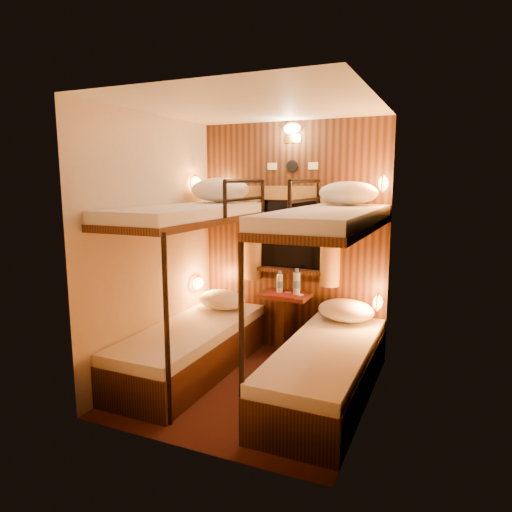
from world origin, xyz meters
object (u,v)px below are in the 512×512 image
at_px(bunk_left, 192,315).
at_px(bunk_right, 326,333).
at_px(table, 285,315).
at_px(bottle_left, 280,283).
at_px(bottle_right, 297,283).

relative_size(bunk_left, bunk_right, 1.00).
distance_m(bunk_left, table, 1.02).
xyz_separation_m(bottle_left, bottle_right, (0.18, 0.03, 0.01)).
xyz_separation_m(bunk_right, bottle_right, (-0.54, 0.82, 0.21)).
distance_m(bottle_left, bottle_right, 0.18).
distance_m(bunk_left, bunk_right, 1.30).
height_order(bunk_right, bottle_left, bunk_right).
xyz_separation_m(bunk_left, bottle_left, (0.58, 0.80, 0.19)).
xyz_separation_m(bunk_left, table, (0.65, 0.78, -0.14)).
bearing_deg(table, bunk_left, -129.67).
bearing_deg(table, bottle_right, 22.00).
height_order(bunk_left, bottle_right, bunk_left).
xyz_separation_m(bunk_left, bottle_right, (0.75, 0.82, 0.21)).
relative_size(bunk_left, bottle_left, 8.23).
height_order(bottle_left, bottle_right, bottle_right).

